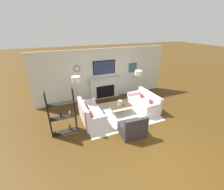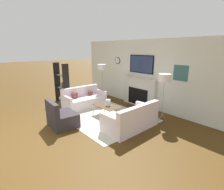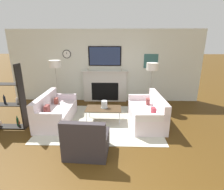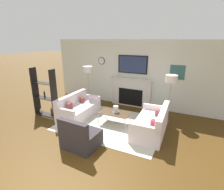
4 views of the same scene
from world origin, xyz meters
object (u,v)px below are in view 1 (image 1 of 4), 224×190
at_px(armchair, 133,129).
at_px(hurricane_candle, 120,103).
at_px(coffee_table, 120,106).
at_px(couch_right, 144,103).
at_px(shelf_unit, 63,115).
at_px(floor_lamp_left, 76,80).
at_px(floor_lamp_right, 138,73).
at_px(couch_left, 90,114).

height_order(armchair, hurricane_candle, armchair).
bearing_deg(armchair, hurricane_candle, 81.26).
xyz_separation_m(armchair, coffee_table, (0.23, 1.60, 0.09)).
relative_size(couch_right, shelf_unit, 0.98).
xyz_separation_m(floor_lamp_left, floor_lamp_right, (3.26, 0.00, -0.07)).
relative_size(couch_right, armchair, 1.88).
relative_size(couch_left, floor_lamp_right, 1.06).
bearing_deg(floor_lamp_right, coffee_table, -145.33).
bearing_deg(couch_left, floor_lamp_left, 103.73).
xyz_separation_m(coffee_table, floor_lamp_left, (-1.70, 1.08, 1.15)).
relative_size(armchair, floor_lamp_right, 0.57).
distance_m(couch_left, coffee_table, 1.42).
distance_m(couch_right, hurricane_candle, 1.28).
bearing_deg(coffee_table, couch_right, -3.42).
bearing_deg(couch_left, floor_lamp_right, 21.24).
distance_m(armchair, floor_lamp_left, 3.30).
relative_size(couch_right, coffee_table, 1.67).
bearing_deg(hurricane_candle, armchair, -98.74).
distance_m(floor_lamp_left, floor_lamp_right, 3.26).
relative_size(couch_left, hurricane_candle, 7.96).
relative_size(couch_right, floor_lamp_left, 1.03).
bearing_deg(coffee_table, couch_left, -176.81).
xyz_separation_m(couch_right, hurricane_candle, (-1.25, 0.12, 0.21)).
relative_size(armchair, floor_lamp_left, 0.55).
xyz_separation_m(armchair, hurricane_candle, (0.25, 1.65, 0.21)).
bearing_deg(floor_lamp_left, armchair, -61.32).
xyz_separation_m(couch_right, coffee_table, (-1.27, 0.08, 0.09)).
bearing_deg(shelf_unit, couch_right, 6.23).
xyz_separation_m(coffee_table, shelf_unit, (-2.54, -0.49, 0.39)).
bearing_deg(coffee_table, shelf_unit, -169.03).
relative_size(couch_left, floor_lamp_left, 1.02).
bearing_deg(couch_right, couch_left, -179.94).
relative_size(armchair, hurricane_candle, 4.30).
xyz_separation_m(couch_right, armchair, (-1.51, -1.53, -0.00)).
distance_m(couch_right, shelf_unit, 3.87).
distance_m(couch_left, floor_lamp_left, 1.71).
height_order(hurricane_candle, floor_lamp_left, floor_lamp_left).
distance_m(armchair, shelf_unit, 2.61).
distance_m(armchair, hurricane_candle, 1.69).
height_order(couch_right, floor_lamp_right, floor_lamp_right).
bearing_deg(couch_left, hurricane_candle, 5.05).
bearing_deg(shelf_unit, floor_lamp_right, 20.96).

